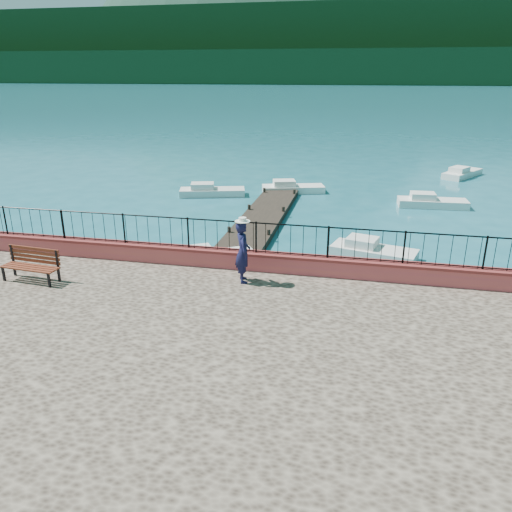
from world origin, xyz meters
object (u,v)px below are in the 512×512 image
at_px(boat_0, 209,256).
at_px(boat_2, 433,200).
at_px(boat_3, 212,189).
at_px(boat_5, 463,171).
at_px(boat_1, 374,248).
at_px(park_bench, 32,271).
at_px(boat_4, 293,186).
at_px(person, 243,252).

distance_m(boat_0, boat_2, 14.59).
bearing_deg(boat_3, boat_5, 15.12).
bearing_deg(boat_5, boat_0, -178.39).
xyz_separation_m(boat_0, boat_3, (-3.27, 11.12, 0.00)).
height_order(boat_1, boat_5, same).
height_order(park_bench, boat_4, park_bench).
xyz_separation_m(boat_1, boat_5, (6.24, 18.13, 0.00)).
bearing_deg(park_bench, boat_3, 92.89).
distance_m(person, boat_3, 16.10).
bearing_deg(park_bench, boat_5, 62.44).
bearing_deg(park_bench, boat_4, 78.90).
xyz_separation_m(boat_2, boat_3, (-12.68, -0.03, 0.00)).
bearing_deg(person, boat_5, -44.40).
distance_m(person, boat_0, 4.83).
relative_size(person, boat_3, 0.48).
distance_m(boat_2, boat_3, 12.68).
xyz_separation_m(park_bench, boat_4, (5.22, 18.19, -1.10)).
height_order(boat_1, boat_4, same).
distance_m(boat_0, boat_5, 23.86).
distance_m(boat_0, boat_4, 13.07).
relative_size(boat_3, boat_4, 1.02).
relative_size(park_bench, person, 0.98).
bearing_deg(boat_0, boat_2, 18.03).
distance_m(park_bench, boat_3, 16.35).
distance_m(boat_1, boat_4, 11.79).
distance_m(boat_1, boat_3, 12.98).
bearing_deg(boat_2, boat_4, 163.98).
bearing_deg(person, boat_2, -47.05).
xyz_separation_m(boat_3, boat_5, (15.70, 9.25, 0.00)).
distance_m(park_bench, boat_0, 6.55).
distance_m(park_bench, boat_1, 12.53).
relative_size(park_bench, boat_5, 0.47).
xyz_separation_m(boat_1, boat_2, (3.22, 8.92, 0.00)).
bearing_deg(boat_2, boat_3, 177.07).
bearing_deg(boat_4, person, -103.18).
bearing_deg(boat_3, boat_4, 6.63).
height_order(boat_0, boat_5, same).
height_order(park_bench, boat_0, park_bench).
bearing_deg(boat_5, person, -169.70).
distance_m(person, boat_5, 26.35).
relative_size(boat_1, boat_5, 0.86).
height_order(boat_0, boat_4, same).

